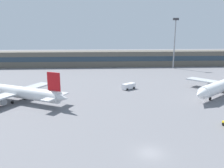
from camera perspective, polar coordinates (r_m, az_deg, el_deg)
The scene contains 5 objects.
ground_plane at distance 77.72m, azimuth 2.91°, elevation -2.11°, with size 400.00×400.00×0.00m, color slate.
terminal_building at distance 138.16m, azimuth -0.05°, elevation 6.40°, with size 146.58×12.13×9.00m.
airplane_near at distance 73.53m, azimuth -23.69°, elevation -1.69°, with size 36.26×26.27×9.75m.
service_van_white at distance 82.00m, azimuth 4.22°, elevation -0.53°, with size 5.34×4.75×2.08m.
floodlight_tower_west at distance 133.31m, azimuth 15.48°, elevation 10.63°, with size 3.20×0.80×27.71m.
Camera 1 is at (-8.81, -34.56, 20.09)m, focal length 36.38 mm.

